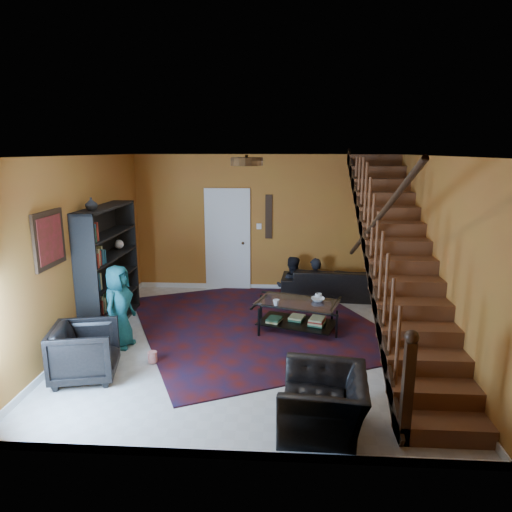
{
  "coord_description": "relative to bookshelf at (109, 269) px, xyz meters",
  "views": [
    {
      "loc": [
        0.48,
        -6.52,
        2.88
      ],
      "look_at": [
        0.04,
        0.4,
        1.26
      ],
      "focal_mm": 32.0,
      "sensor_mm": 36.0,
      "label": 1
    }
  ],
  "objects": [
    {
      "name": "floor",
      "position": [
        2.4,
        -0.6,
        -0.96
      ],
      "size": [
        5.5,
        5.5,
        0.0
      ],
      "primitive_type": "plane",
      "color": "beige",
      "rests_on": "ground"
    },
    {
      "name": "room",
      "position": [
        1.07,
        0.73,
        -0.91
      ],
      "size": [
        5.5,
        5.5,
        5.5
      ],
      "color": "#AC5B26",
      "rests_on": "ground"
    },
    {
      "name": "staircase",
      "position": [
        4.53,
        -0.6,
        0.43
      ],
      "size": [
        0.95,
        5.02,
        3.18
      ],
      "color": "brown",
      "rests_on": "floor"
    },
    {
      "name": "bookshelf",
      "position": [
        0.0,
        0.0,
        0.0
      ],
      "size": [
        0.35,
        1.8,
        2.0
      ],
      "color": "black",
      "rests_on": "floor"
    },
    {
      "name": "door",
      "position": [
        1.7,
        2.12,
        0.06
      ],
      "size": [
        0.82,
        0.05,
        2.05
      ],
      "primitive_type": "cube",
      "color": "silver",
      "rests_on": "floor"
    },
    {
      "name": "framed_picture",
      "position": [
        -0.17,
        -1.5,
        0.79
      ],
      "size": [
        0.04,
        0.74,
        0.74
      ],
      "primitive_type": "cube",
      "color": "maroon",
      "rests_on": "room"
    },
    {
      "name": "wall_hanging",
      "position": [
        2.55,
        2.13,
        0.59
      ],
      "size": [
        0.14,
        0.03,
        0.9
      ],
      "primitive_type": "cube",
      "color": "black",
      "rests_on": "room"
    },
    {
      "name": "ceiling_fixture",
      "position": [
        2.4,
        -1.4,
        1.78
      ],
      "size": [
        0.4,
        0.4,
        0.1
      ],
      "primitive_type": "cylinder",
      "color": "#3F2814",
      "rests_on": "room"
    },
    {
      "name": "rug",
      "position": [
        2.43,
        0.16,
        -0.95
      ],
      "size": [
        5.1,
        5.36,
        0.02
      ],
      "primitive_type": "cube",
      "rotation": [
        0.0,
        0.0,
        0.43
      ],
      "color": "#410E0B",
      "rests_on": "floor"
    },
    {
      "name": "sofa",
      "position": [
        3.86,
        1.7,
        -0.67
      ],
      "size": [
        2.07,
        0.94,
        0.59
      ],
      "primitive_type": "imported",
      "rotation": [
        0.0,
        0.0,
        3.07
      ],
      "color": "black",
      "rests_on": "floor"
    },
    {
      "name": "armchair_left",
      "position": [
        0.35,
        -1.87,
        -0.6
      ],
      "size": [
        0.94,
        0.92,
        0.72
      ],
      "primitive_type": "imported",
      "rotation": [
        0.0,
        0.0,
        1.79
      ],
      "color": "black",
      "rests_on": "floor"
    },
    {
      "name": "armchair_right",
      "position": [
        3.31,
        -2.85,
        -0.64
      ],
      "size": [
        0.97,
        1.08,
        0.65
      ],
      "primitive_type": "imported",
      "rotation": [
        0.0,
        0.0,
        -1.68
      ],
      "color": "black",
      "rests_on": "floor"
    },
    {
      "name": "person_adult_a",
      "position": [
        3.51,
        1.75,
        -0.8
      ],
      "size": [
        0.47,
        0.32,
        1.24
      ],
      "primitive_type": "imported",
      "rotation": [
        0.0,
        0.0,
        3.08
      ],
      "color": "black",
      "rests_on": "sofa"
    },
    {
      "name": "person_adult_b",
      "position": [
        3.04,
        1.75,
        -0.79
      ],
      "size": [
        0.61,
        0.48,
        1.26
      ],
      "primitive_type": "imported",
      "rotation": [
        0.0,
        0.0,
        3.14
      ],
      "color": "black",
      "rests_on": "sofa"
    },
    {
      "name": "person_child",
      "position": [
        0.45,
        -0.88,
        -0.34
      ],
      "size": [
        0.51,
        0.68,
        1.25
      ],
      "primitive_type": "imported",
      "rotation": [
        0.0,
        0.0,
        1.38
      ],
      "color": "#1B6467",
      "rests_on": "armchair_left"
    },
    {
      "name": "coffee_table",
      "position": [
        3.11,
        -0.07,
        -0.68
      ],
      "size": [
        1.44,
        1.1,
        0.48
      ],
      "rotation": [
        0.0,
        0.0,
        -0.32
      ],
      "color": "black",
      "rests_on": "floor"
    },
    {
      "name": "cup_a",
      "position": [
        3.46,
        0.1,
        -0.43
      ],
      "size": [
        0.13,
        0.13,
        0.09
      ],
      "primitive_type": "imported",
      "rotation": [
        0.0,
        0.0,
        0.16
      ],
      "color": "#999999",
      "rests_on": "coffee_table"
    },
    {
      "name": "cup_b",
      "position": [
        2.77,
        -0.28,
        -0.43
      ],
      "size": [
        0.13,
        0.13,
        0.1
      ],
      "primitive_type": "imported",
      "rotation": [
        0.0,
        0.0,
        0.29
      ],
      "color": "#999999",
      "rests_on": "coffee_table"
    },
    {
      "name": "bowl",
      "position": [
        3.44,
        -0.02,
        -0.45
      ],
      "size": [
        0.23,
        0.23,
        0.05
      ],
      "primitive_type": "imported",
      "rotation": [
        0.0,
        0.0,
        -0.03
      ],
      "color": "#999999",
      "rests_on": "coffee_table"
    },
    {
      "name": "vase",
      "position": [
        -0.0,
        -0.5,
        1.13
      ],
      "size": [
        0.18,
        0.18,
        0.19
      ],
      "primitive_type": "imported",
      "color": "#999999",
      "rests_on": "bookshelf"
    },
    {
      "name": "popcorn_bucket",
      "position": [
        1.09,
        -1.41,
        -0.87
      ],
      "size": [
        0.17,
        0.17,
        0.15
      ],
      "primitive_type": "cylinder",
      "rotation": [
        0.0,
        0.0,
        0.37
      ],
      "color": "red",
      "rests_on": "rug"
    }
  ]
}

